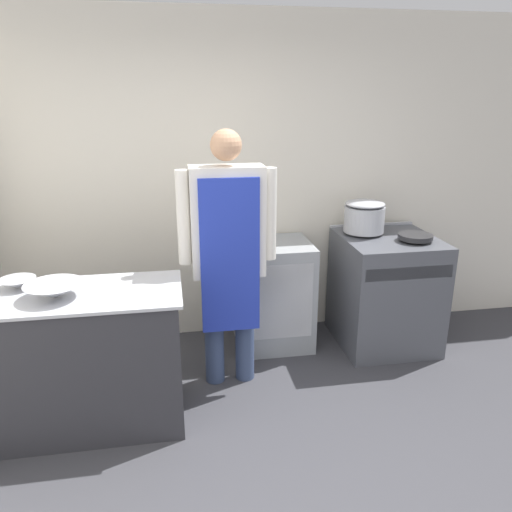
% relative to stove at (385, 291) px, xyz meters
% --- Properties ---
extents(wall_back, '(8.00, 0.05, 2.70)m').
position_rel_stove_xyz_m(wall_back, '(-1.35, 0.48, 0.88)').
color(wall_back, silver).
rests_on(wall_back, ground_plane).
extents(prep_counter, '(1.38, 0.63, 0.91)m').
position_rel_stove_xyz_m(prep_counter, '(-2.40, -0.73, -0.01)').
color(prep_counter, '#2D2D33').
rests_on(prep_counter, ground_plane).
extents(stove, '(0.76, 0.80, 0.96)m').
position_rel_stove_xyz_m(stove, '(0.00, 0.00, 0.00)').
color(stove, '#4C4F56').
rests_on(stove, ground_plane).
extents(fridge_unit, '(0.62, 0.57, 0.90)m').
position_rel_stove_xyz_m(fridge_unit, '(-0.94, 0.14, -0.02)').
color(fridge_unit, '#93999E').
rests_on(fridge_unit, ground_plane).
extents(person_cook, '(0.68, 0.24, 1.85)m').
position_rel_stove_xyz_m(person_cook, '(-1.37, -0.39, 0.60)').
color(person_cook, '#38476B').
rests_on(person_cook, ground_plane).
extents(mixing_bowl, '(0.34, 0.34, 0.09)m').
position_rel_stove_xyz_m(mixing_bowl, '(-2.45, -0.79, 0.49)').
color(mixing_bowl, '#B2B5BC').
rests_on(mixing_bowl, prep_counter).
extents(small_bowl, '(0.22, 0.22, 0.06)m').
position_rel_stove_xyz_m(small_bowl, '(-2.71, -0.59, 0.47)').
color(small_bowl, '#B2B5BC').
rests_on(small_bowl, prep_counter).
extents(stock_pot, '(0.33, 0.33, 0.27)m').
position_rel_stove_xyz_m(stock_pot, '(-0.17, 0.14, 0.62)').
color(stock_pot, '#B2B5BC').
rests_on(stock_pot, stove).
extents(saute_pan, '(0.27, 0.27, 0.04)m').
position_rel_stove_xyz_m(saute_pan, '(0.15, -0.14, 0.51)').
color(saute_pan, '#262628').
rests_on(saute_pan, stove).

